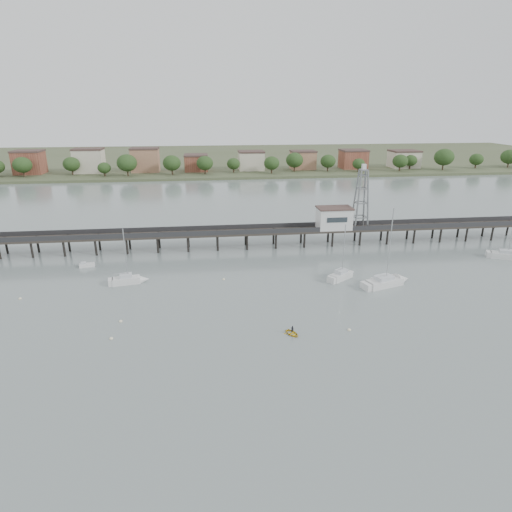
{
  "coord_description": "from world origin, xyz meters",
  "views": [
    {
      "loc": [
        -5.84,
        -38.23,
        32.46
      ],
      "look_at": [
        3.7,
        42.0,
        4.0
      ],
      "focal_mm": 30.0,
      "sensor_mm": 36.0,
      "label": 1
    }
  ],
  "objects_px": {
    "sailboat_c": "(344,275)",
    "sailboat_d": "(391,281)",
    "yellow_dinghy": "(292,334)",
    "pier": "(232,233)",
    "sailboat_b": "(132,280)",
    "white_tender": "(87,265)",
    "lattice_tower": "(361,199)",
    "sailboat_e": "(511,256)"
  },
  "relations": [
    {
      "from": "pier",
      "to": "sailboat_e",
      "type": "height_order",
      "value": "sailboat_e"
    },
    {
      "from": "sailboat_c",
      "to": "sailboat_d",
      "type": "bearing_deg",
      "value": -63.32
    },
    {
      "from": "white_tender",
      "to": "sailboat_b",
      "type": "bearing_deg",
      "value": -54.58
    },
    {
      "from": "sailboat_d",
      "to": "sailboat_c",
      "type": "distance_m",
      "value": 9.01
    },
    {
      "from": "sailboat_d",
      "to": "sailboat_e",
      "type": "relative_size",
      "value": 1.21
    },
    {
      "from": "sailboat_d",
      "to": "white_tender",
      "type": "xyz_separation_m",
      "value": [
        -60.54,
        16.7,
        -0.25
      ]
    },
    {
      "from": "sailboat_d",
      "to": "sailboat_b",
      "type": "xyz_separation_m",
      "value": [
        -49.62,
        6.47,
        0.02
      ]
    },
    {
      "from": "sailboat_e",
      "to": "white_tender",
      "type": "height_order",
      "value": "sailboat_e"
    },
    {
      "from": "lattice_tower",
      "to": "white_tender",
      "type": "distance_m",
      "value": 64.75
    },
    {
      "from": "sailboat_c",
      "to": "yellow_dinghy",
      "type": "distance_m",
      "value": 25.47
    },
    {
      "from": "lattice_tower",
      "to": "sailboat_c",
      "type": "distance_m",
      "value": 26.4
    },
    {
      "from": "sailboat_b",
      "to": "white_tender",
      "type": "distance_m",
      "value": 14.97
    },
    {
      "from": "pier",
      "to": "sailboat_e",
      "type": "distance_m",
      "value": 63.64
    },
    {
      "from": "lattice_tower",
      "to": "white_tender",
      "type": "height_order",
      "value": "lattice_tower"
    },
    {
      "from": "sailboat_e",
      "to": "white_tender",
      "type": "xyz_separation_m",
      "value": [
        -93.34,
        6.08,
        -0.27
      ]
    },
    {
      "from": "white_tender",
      "to": "sailboat_e",
      "type": "bearing_deg",
      "value": -15.17
    },
    {
      "from": "yellow_dinghy",
      "to": "pier",
      "type": "bearing_deg",
      "value": 70.3
    },
    {
      "from": "pier",
      "to": "sailboat_b",
      "type": "xyz_separation_m",
      "value": [
        -20.75,
        -19.56,
        -3.14
      ]
    },
    {
      "from": "sailboat_b",
      "to": "sailboat_e",
      "type": "distance_m",
      "value": 82.53
    },
    {
      "from": "white_tender",
      "to": "pier",
      "type": "bearing_deg",
      "value": 4.96
    },
    {
      "from": "sailboat_b",
      "to": "sailboat_c",
      "type": "xyz_separation_m",
      "value": [
        41.66,
        -2.25,
        -0.0
      ]
    },
    {
      "from": "sailboat_e",
      "to": "lattice_tower",
      "type": "bearing_deg",
      "value": 178.27
    },
    {
      "from": "sailboat_e",
      "to": "sailboat_b",
      "type": "bearing_deg",
      "value": -151.8
    },
    {
      "from": "sailboat_b",
      "to": "white_tender",
      "type": "bearing_deg",
      "value": 126.66
    },
    {
      "from": "lattice_tower",
      "to": "sailboat_b",
      "type": "height_order",
      "value": "lattice_tower"
    },
    {
      "from": "lattice_tower",
      "to": "sailboat_c",
      "type": "height_order",
      "value": "lattice_tower"
    },
    {
      "from": "yellow_dinghy",
      "to": "sailboat_d",
      "type": "bearing_deg",
      "value": 8.23
    },
    {
      "from": "sailboat_c",
      "to": "sailboat_e",
      "type": "bearing_deg",
      "value": -26.45
    },
    {
      "from": "yellow_dinghy",
      "to": "white_tender",
      "type": "bearing_deg",
      "value": 110.68
    },
    {
      "from": "sailboat_d",
      "to": "yellow_dinghy",
      "type": "distance_m",
      "value": 28.06
    },
    {
      "from": "pier",
      "to": "sailboat_c",
      "type": "distance_m",
      "value": 30.38
    },
    {
      "from": "sailboat_c",
      "to": "white_tender",
      "type": "distance_m",
      "value": 54.04
    },
    {
      "from": "sailboat_b",
      "to": "sailboat_e",
      "type": "height_order",
      "value": "sailboat_e"
    },
    {
      "from": "sailboat_e",
      "to": "pier",
      "type": "bearing_deg",
      "value": -168.7
    },
    {
      "from": "sailboat_d",
      "to": "pier",
      "type": "bearing_deg",
      "value": 119.65
    },
    {
      "from": "white_tender",
      "to": "yellow_dinghy",
      "type": "xyz_separation_m",
      "value": [
        37.92,
        -33.3,
        -0.37
      ]
    },
    {
      "from": "sailboat_d",
      "to": "white_tender",
      "type": "height_order",
      "value": "sailboat_d"
    },
    {
      "from": "pier",
      "to": "sailboat_c",
      "type": "relative_size",
      "value": 12.87
    },
    {
      "from": "white_tender",
      "to": "yellow_dinghy",
      "type": "distance_m",
      "value": 50.47
    },
    {
      "from": "pier",
      "to": "sailboat_e",
      "type": "relative_size",
      "value": 11.29
    },
    {
      "from": "pier",
      "to": "yellow_dinghy",
      "type": "relative_size",
      "value": 58.15
    },
    {
      "from": "pier",
      "to": "sailboat_d",
      "type": "xyz_separation_m",
      "value": [
        28.87,
        -26.03,
        -3.17
      ]
    }
  ]
}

